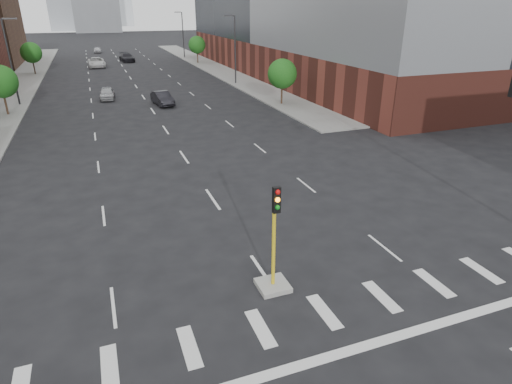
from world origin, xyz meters
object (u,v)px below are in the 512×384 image
car_near_left (107,93)px  car_distant (97,50)px  car_far_left (97,62)px  car_deep_right (127,57)px  median_traffic_signal (274,267)px  car_mid_right (162,98)px

car_near_left → car_distant: size_ratio=1.06×
car_far_left → car_deep_right: (5.86, 6.80, -0.03)m
car_far_left → median_traffic_signal: bearing=-88.3°
car_deep_right → car_distant: size_ratio=1.45×
car_mid_right → car_far_left: 36.79m
car_distant → car_near_left: bearing=-86.2°
car_deep_right → car_distant: car_deep_right is taller
car_mid_right → car_distant: (-4.91, 63.12, -0.08)m
car_mid_right → car_distant: size_ratio=1.15×
car_near_left → car_distant: (0.72, 57.62, -0.04)m
median_traffic_signal → car_mid_right: 35.67m
car_near_left → car_far_left: bearing=95.1°
car_mid_right → car_deep_right: size_ratio=0.79×
car_mid_right → car_far_left: (-5.86, 36.32, 0.11)m
median_traffic_signal → car_deep_right: bearing=88.9°
median_traffic_signal → car_near_left: size_ratio=1.06×
median_traffic_signal → car_distant: median_traffic_signal is taller
car_near_left → car_distant: bearing=94.0°
car_deep_right → car_far_left: bearing=-136.7°
car_far_left → car_distant: (0.95, 26.79, -0.18)m
car_mid_right → car_distant: 63.31m
car_mid_right → car_deep_right: car_deep_right is taller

